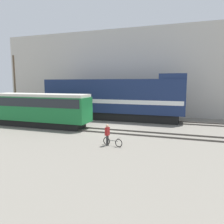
{
  "coord_description": "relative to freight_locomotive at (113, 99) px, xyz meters",
  "views": [
    {
      "loc": [
        7.36,
        -20.67,
        4.71
      ],
      "look_at": [
        0.32,
        -0.17,
        1.8
      ],
      "focal_mm": 35.0,
      "sensor_mm": 36.0,
      "label": 1
    }
  ],
  "objects": [
    {
      "name": "bicycle",
      "position": [
        3.85,
        -11.35,
        -2.38
      ],
      "size": [
        1.65,
        0.57,
        0.67
      ],
      "color": "black",
      "rests_on": "ground"
    },
    {
      "name": "track_near",
      "position": [
        1.61,
        -6.9,
        -2.62
      ],
      "size": [
        60.0,
        1.5,
        0.14
      ],
      "color": "#47423D",
      "rests_on": "ground"
    },
    {
      "name": "freight_locomotive",
      "position": [
        0.0,
        0.0,
        0.0
      ],
      "size": [
        18.08,
        3.04,
        5.74
      ],
      "color": "black",
      "rests_on": "ground"
    },
    {
      "name": "streetcar",
      "position": [
        -5.85,
        -6.9,
        -0.66
      ],
      "size": [
        11.1,
        2.54,
        3.55
      ],
      "color": "black",
      "rests_on": "ground"
    },
    {
      "name": "utility_pole_left",
      "position": [
        -12.29,
        -3.45,
        1.41
      ],
      "size": [
        0.22,
        0.22,
        8.2
      ],
      "color": "#4C3D2D",
      "rests_on": "ground"
    },
    {
      "name": "track_far",
      "position": [
        1.61,
        -0.0,
        -2.62
      ],
      "size": [
        60.0,
        1.51,
        0.14
      ],
      "color": "#47423D",
      "rests_on": "ground"
    },
    {
      "name": "ground_plane",
      "position": [
        1.61,
        -5.73,
        -2.69
      ],
      "size": [
        120.0,
        120.0,
        0.0
      ],
      "primitive_type": "plane",
      "color": "slate"
    },
    {
      "name": "building_backdrop",
      "position": [
        1.61,
        7.53,
        3.52
      ],
      "size": [
        43.56,
        6.0,
        12.41
      ],
      "color": "#B7B2A8",
      "rests_on": "ground"
    },
    {
      "name": "person",
      "position": [
        3.45,
        -11.41,
        -1.7
      ],
      "size": [
        0.3,
        0.4,
        1.63
      ],
      "color": "#333333",
      "rests_on": "ground"
    }
  ]
}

